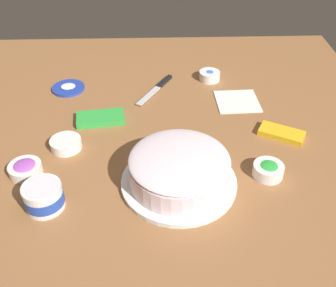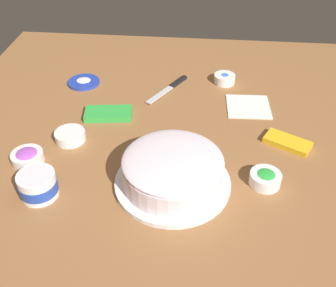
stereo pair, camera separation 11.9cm
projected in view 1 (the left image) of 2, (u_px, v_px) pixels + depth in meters
name	position (u px, v px, depth m)	size (l,w,h in m)	color
ground_plane	(163.00, 138.00, 1.27)	(1.54, 1.54, 0.00)	#936038
frosted_cake	(179.00, 171.00, 1.08)	(0.32, 0.32, 0.10)	white
frosting_tub	(43.00, 196.00, 1.02)	(0.10, 0.10, 0.07)	white
frosting_tub_lid	(68.00, 88.00, 1.50)	(0.12, 0.12, 0.02)	#233DAD
spreading_knife	(158.00, 87.00, 1.51)	(0.14, 0.21, 0.01)	silver
sprinkle_bowl_yellow	(66.00, 144.00, 1.22)	(0.10, 0.10, 0.03)	white
sprinkle_bowl_blue	(210.00, 75.00, 1.55)	(0.08, 0.08, 0.03)	white
sprinkle_bowl_green	(268.00, 170.00, 1.13)	(0.09, 0.09, 0.04)	white
sprinkle_bowl_rainbow	(25.00, 168.00, 1.13)	(0.09, 0.09, 0.04)	white
candy_box_lower	(282.00, 133.00, 1.28)	(0.14, 0.07, 0.02)	yellow
candy_box_upper	(101.00, 118.00, 1.34)	(0.16, 0.08, 0.02)	green
paper_napkin	(237.00, 101.00, 1.44)	(0.15, 0.15, 0.01)	white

